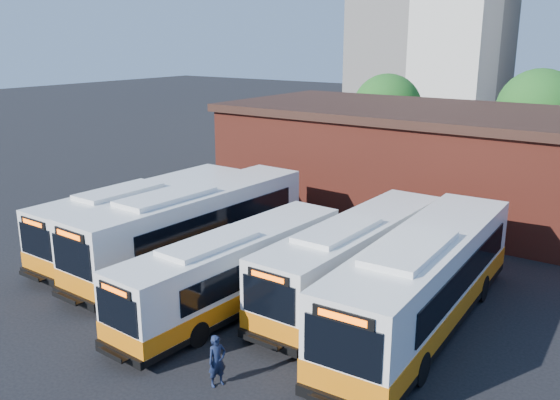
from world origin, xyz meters
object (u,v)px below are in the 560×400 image
Objects in this scene: bus_east at (423,285)px; bus_mideast at (355,261)px; bus_farwest at (145,219)px; transit_worker at (217,361)px; bus_west at (194,228)px; bus_midwest at (235,273)px.

bus_mideast is at bearing 160.39° from bus_east.
bus_mideast is at bearing 6.18° from bus_farwest.
bus_mideast reaches higher than transit_worker.
bus_west is 8.22× the size of transit_worker.
transit_worker is at bearing -40.86° from bus_west.
bus_midwest is 5.11m from bus_mideast.
bus_mideast is 0.90× the size of bus_east.
bus_farwest is 11.71m from bus_mideast.
transit_worker is at bearing -90.98° from bus_mideast.
bus_midwest is 0.95× the size of bus_mideast.
transit_worker is (-3.71, -7.44, -0.87)m from bus_east.
bus_west is at bearing 66.43° from transit_worker.
bus_farwest is 0.92× the size of bus_west.
bus_west reaches higher than bus_mideast.
transit_worker is (-0.25, -8.51, -0.70)m from bus_mideast.
bus_east is 8.36m from transit_worker.
bus_mideast is (3.40, 3.82, 0.08)m from bus_midwest.
bus_farwest reaches higher than bus_mideast.
bus_east reaches higher than bus_west.
bus_east is (6.86, 2.76, 0.26)m from bus_midwest.
bus_mideast is (11.66, 1.09, -0.03)m from bus_farwest.
bus_west reaches higher than bus_farwest.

